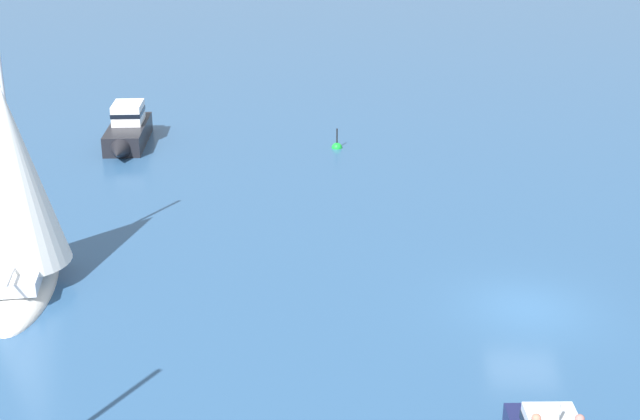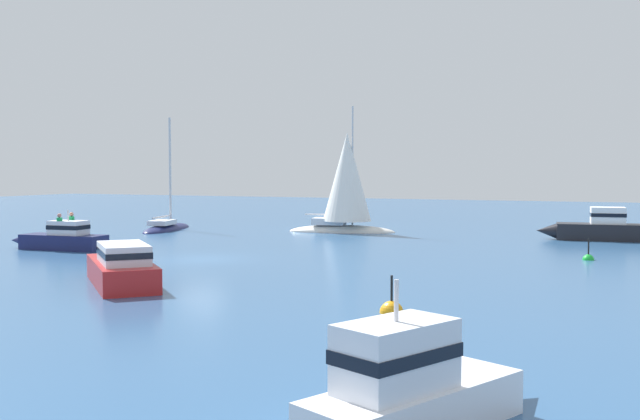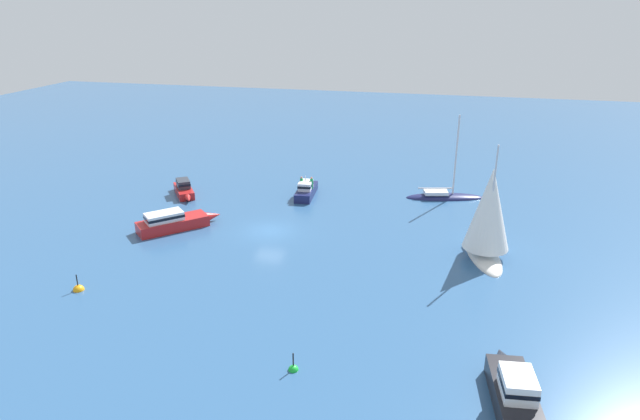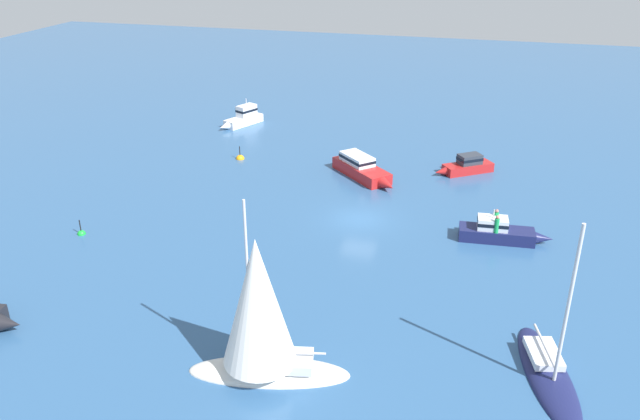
{
  "view_description": "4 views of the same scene",
  "coord_description": "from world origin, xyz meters",
  "px_view_note": "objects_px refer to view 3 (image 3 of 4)",
  "views": [
    {
      "loc": [
        5.47,
        28.34,
        14.6
      ],
      "look_at": [
        7.53,
        -3.84,
        2.01
      ],
      "focal_mm": 50.32,
      "sensor_mm": 36.0,
      "label": 1
    },
    {
      "loc": [
        -32.11,
        -20.33,
        4.59
      ],
      "look_at": [
        6.03,
        -4.08,
        2.33
      ],
      "focal_mm": 41.19,
      "sensor_mm": 36.0,
      "label": 2
    },
    {
      "loc": [
        14.84,
        -42.47,
        19.15
      ],
      "look_at": [
        4.1,
        2.26,
        1.5
      ],
      "focal_mm": 30.77,
      "sensor_mm": 36.0,
      "label": 3
    },
    {
      "loc": [
        41.6,
        8.31,
        20.25
      ],
      "look_at": [
        0.46,
        -2.89,
        0.59
      ],
      "focal_mm": 35.72,
      "sensor_mm": 36.0,
      "label": 4
    }
  ],
  "objects_px": {
    "sloop": "(488,218)",
    "mooring_buoy": "(79,290)",
    "channel_buoy": "(293,370)",
    "launch_1": "(307,189)",
    "yacht": "(444,197)",
    "powerboat": "(184,189)",
    "powerboat_1": "(174,221)",
    "launch": "(513,389)"
  },
  "relations": [
    {
      "from": "sloop",
      "to": "launch_1",
      "type": "xyz_separation_m",
      "value": [
        -17.51,
        10.86,
        -2.6
      ]
    },
    {
      "from": "yacht",
      "to": "powerboat_1",
      "type": "bearing_deg",
      "value": -162.35
    },
    {
      "from": "launch",
      "to": "channel_buoy",
      "type": "xyz_separation_m",
      "value": [
        -11.52,
        -0.08,
        -0.8
      ]
    },
    {
      "from": "powerboat",
      "to": "mooring_buoy",
      "type": "height_order",
      "value": "powerboat"
    },
    {
      "from": "powerboat",
      "to": "launch",
      "type": "distance_m",
      "value": 39.77
    },
    {
      "from": "sloop",
      "to": "launch",
      "type": "bearing_deg",
      "value": -9.59
    },
    {
      "from": "channel_buoy",
      "to": "mooring_buoy",
      "type": "xyz_separation_m",
      "value": [
        -17.25,
        5.06,
        -0.01
      ]
    },
    {
      "from": "powerboat",
      "to": "channel_buoy",
      "type": "bearing_deg",
      "value": 1.71
    },
    {
      "from": "powerboat",
      "to": "launch_1",
      "type": "xyz_separation_m",
      "value": [
        12.49,
        2.98,
        0.03
      ]
    },
    {
      "from": "powerboat",
      "to": "yacht",
      "type": "relative_size",
      "value": 0.56
    },
    {
      "from": "yacht",
      "to": "sloop",
      "type": "bearing_deg",
      "value": -89.01
    },
    {
      "from": "powerboat",
      "to": "powerboat_1",
      "type": "distance_m",
      "value": 9.16
    },
    {
      "from": "powerboat",
      "to": "sloop",
      "type": "height_order",
      "value": "sloop"
    },
    {
      "from": "sloop",
      "to": "channel_buoy",
      "type": "distance_m",
      "value": 20.77
    },
    {
      "from": "powerboat",
      "to": "launch_1",
      "type": "distance_m",
      "value": 12.84
    },
    {
      "from": "powerboat",
      "to": "launch_1",
      "type": "height_order",
      "value": "launch_1"
    },
    {
      "from": "launch_1",
      "to": "sloop",
      "type": "bearing_deg",
      "value": -126.0
    },
    {
      "from": "yacht",
      "to": "channel_buoy",
      "type": "height_order",
      "value": "yacht"
    },
    {
      "from": "sloop",
      "to": "powerboat_1",
      "type": "relative_size",
      "value": 1.5
    },
    {
      "from": "channel_buoy",
      "to": "powerboat",
      "type": "bearing_deg",
      "value": 127.17
    },
    {
      "from": "powerboat",
      "to": "launch_1",
      "type": "relative_size",
      "value": 0.8
    },
    {
      "from": "channel_buoy",
      "to": "sloop",
      "type": "bearing_deg",
      "value": 58.26
    },
    {
      "from": "launch",
      "to": "channel_buoy",
      "type": "bearing_deg",
      "value": 84.0
    },
    {
      "from": "yacht",
      "to": "mooring_buoy",
      "type": "bearing_deg",
      "value": -147.13
    },
    {
      "from": "powerboat_1",
      "to": "channel_buoy",
      "type": "xyz_separation_m",
      "value": [
        15.94,
        -16.77,
        -0.71
      ]
    },
    {
      "from": "yacht",
      "to": "launch",
      "type": "bearing_deg",
      "value": -95.73
    },
    {
      "from": "launch_1",
      "to": "channel_buoy",
      "type": "bearing_deg",
      "value": -170.83
    },
    {
      "from": "powerboat_1",
      "to": "mooring_buoy",
      "type": "xyz_separation_m",
      "value": [
        -1.3,
        -11.71,
        -0.72
      ]
    },
    {
      "from": "sloop",
      "to": "mooring_buoy",
      "type": "xyz_separation_m",
      "value": [
        -28.04,
        -12.38,
        -3.26
      ]
    },
    {
      "from": "yacht",
      "to": "launch",
      "type": "height_order",
      "value": "yacht"
    },
    {
      "from": "launch",
      "to": "channel_buoy",
      "type": "height_order",
      "value": "launch"
    },
    {
      "from": "yacht",
      "to": "launch",
      "type": "distance_m",
      "value": 31.05
    },
    {
      "from": "powerboat_1",
      "to": "mooring_buoy",
      "type": "height_order",
      "value": "powerboat_1"
    },
    {
      "from": "yacht",
      "to": "powerboat_1",
      "type": "xyz_separation_m",
      "value": [
        -23.27,
        -14.07,
        0.61
      ]
    },
    {
      "from": "sloop",
      "to": "launch_1",
      "type": "distance_m",
      "value": 20.77
    },
    {
      "from": "sloop",
      "to": "powerboat",
      "type": "bearing_deg",
      "value": -116.74
    },
    {
      "from": "yacht",
      "to": "powerboat_1",
      "type": "height_order",
      "value": "yacht"
    },
    {
      "from": "mooring_buoy",
      "to": "powerboat",
      "type": "bearing_deg",
      "value": 95.53
    },
    {
      "from": "yacht",
      "to": "mooring_buoy",
      "type": "distance_m",
      "value": 35.62
    },
    {
      "from": "launch_1",
      "to": "channel_buoy",
      "type": "distance_m",
      "value": 29.1
    },
    {
      "from": "sloop",
      "to": "powerboat_1",
      "type": "bearing_deg",
      "value": -100.56
    },
    {
      "from": "mooring_buoy",
      "to": "launch_1",
      "type": "bearing_deg",
      "value": 65.65
    }
  ]
}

